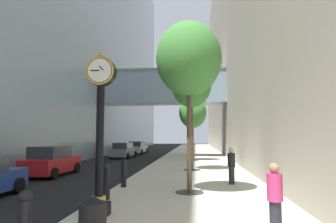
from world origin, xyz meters
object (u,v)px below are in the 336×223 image
car_red_trailing (52,161)px  street_tree_mid_far (193,113)px  street_clock (100,124)px  pedestrian_by_clock (275,197)px  street_tree_near (189,59)px  bollard_nearest (25,222)px  street_tree_mid_near (191,85)px  car_grey_far (123,150)px  pedestrian_walking (231,165)px  trash_bin (93,223)px  bollard_third (107,181)px  car_white_mid (137,148)px  bollard_fourth (124,172)px

car_red_trailing → street_tree_mid_far: bearing=50.4°
street_clock → pedestrian_by_clock: bearing=-14.8°
street_tree_mid_far → car_red_trailing: (-8.13, -9.82, -3.56)m
street_tree_near → street_tree_mid_far: (0.00, 14.70, -1.00)m
bollard_nearest → street_tree_near: street_tree_near is taller
street_tree_near → pedestrian_by_clock: bearing=-66.8°
street_tree_mid_far → street_clock: bearing=-97.6°
street_tree_mid_near → car_grey_far: (-7.28, 11.07, -4.85)m
pedestrian_walking → car_grey_far: size_ratio=0.35×
trash_bin → car_red_trailing: size_ratio=0.25×
trash_bin → pedestrian_walking: (3.57, 8.05, 0.32)m
street_clock → pedestrian_by_clock: size_ratio=2.89×
car_red_trailing → bollard_nearest: bearing=-64.7°
bollard_third → car_white_mid: car_white_mid is taller
bollard_third → street_tree_near: bearing=27.6°
pedestrian_walking → car_white_mid: pedestrian_walking is taller
bollard_fourth → car_grey_far: 18.05m
bollard_nearest → pedestrian_by_clock: bearing=18.8°
bollard_nearest → street_tree_mid_near: street_tree_mid_near is taller
trash_bin → pedestrian_walking: 8.81m
car_white_mid → car_red_trailing: car_red_trailing is taller
bollard_nearest → street_tree_mid_near: 14.76m
street_tree_mid_near → pedestrian_by_clock: bearing=-80.6°
street_clock → bollard_third: size_ratio=3.81×
bollard_nearest → trash_bin: (1.13, 0.37, -0.09)m
pedestrian_by_clock → bollard_fourth: bearing=130.9°
bollard_fourth → street_tree_mid_far: street_tree_mid_far is taller
street_clock → bollard_third: bearing=101.5°
bollard_nearest → car_red_trailing: car_red_trailing is taller
street_clock → car_red_trailing: (-5.71, 8.37, -1.83)m
car_white_mid → street_tree_mid_near: bearing=-68.4°
bollard_nearest → car_red_trailing: 12.38m
bollard_third → car_grey_far: bearing=102.6°
bollard_fourth → street_tree_mid_near: 8.53m
car_grey_far → street_clock: bearing=-77.5°
pedestrian_by_clock → car_white_mid: bearing=107.0°
bollard_third → pedestrian_walking: bearing=37.4°
street_clock → pedestrian_by_clock: 4.88m
street_clock → car_grey_far: street_clock is taller
street_tree_mid_near → car_red_trailing: 9.75m
street_clock → car_grey_far: bearing=102.5°
trash_bin → street_tree_near: bearing=74.0°
street_clock → pedestrian_by_clock: street_clock is taller
bollard_third → trash_bin: 4.60m
pedestrian_by_clock → car_red_trailing: (-10.13, 9.54, -0.14)m
street_tree_near → car_grey_far: (-7.28, 18.42, -4.61)m
trash_bin → pedestrian_by_clock: (3.70, 1.28, 0.29)m
bollard_third → street_tree_near: size_ratio=0.18×
street_tree_mid_near → trash_bin: size_ratio=6.68×
bollard_third → street_tree_mid_near: street_tree_mid_near is taller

